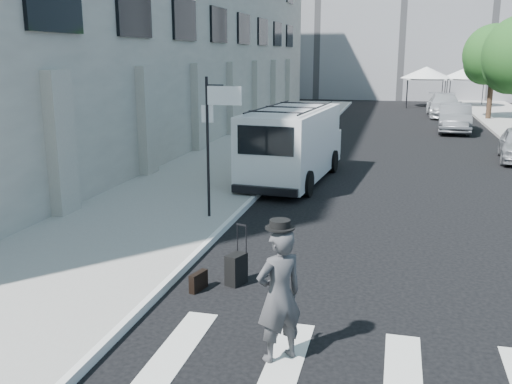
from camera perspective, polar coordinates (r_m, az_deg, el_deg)
The scene contains 13 objects.
ground at distance 11.12m, azimuth 2.91°, elevation -8.47°, with size 120.00×120.00×0.00m, color black.
sidewalk_left at distance 27.15m, azimuth 0.57°, elevation 4.95°, with size 4.50×48.00×0.15m, color gray.
building_left at distance 31.21m, azimuth -12.15°, elevation 16.70°, with size 10.00×44.00×12.00m, color gray.
sign_pole at distance 14.08m, azimuth -3.98°, elevation 7.38°, with size 1.03×0.07×3.50m.
tree_far at distance 39.66m, azimuth 22.50°, elevation 12.35°, with size 3.80×3.83×6.03m.
tent_left at distance 48.18m, azimuth 16.67°, elevation 11.35°, with size 4.00×4.00×3.20m.
tent_right at distance 48.93m, azimuth 20.46°, elevation 11.10°, with size 4.00×4.00×3.20m.
businessman at distance 7.94m, azimuth 2.34°, elevation -10.30°, with size 0.70×0.46×1.92m, color #3F3F42.
briefcase at distance 10.51m, azimuth -5.77°, elevation -8.88°, with size 0.12×0.44×0.34m, color black.
suitcase at distance 10.68m, azimuth -1.99°, elevation -7.68°, with size 0.38×0.47×1.12m.
cargo_van at distance 19.22m, azimuth 3.75°, elevation 4.82°, with size 2.68×6.55×2.40m.
parked_car_b at distance 33.24m, azimuth 19.26°, elevation 7.01°, with size 1.64×4.69×1.55m, color slate.
parked_car_c at distance 41.12m, azimuth 18.31°, elevation 8.21°, with size 2.15×5.29×1.53m, color #AFB3B8.
Camera 1 is at (1.92, -10.12, 4.18)m, focal length 40.00 mm.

